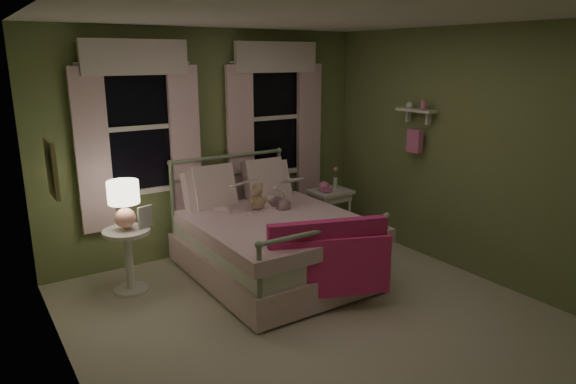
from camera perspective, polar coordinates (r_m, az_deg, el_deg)
room_shell at (r=4.31m, az=3.30°, el=1.60°), size 4.20×4.20×4.20m
bed at (r=5.49m, az=-2.01°, el=-5.44°), size 1.58×2.03×1.18m
pink_throw at (r=4.62m, az=4.65°, el=-6.48°), size 1.07×0.52×0.71m
child_left at (r=5.56m, az=-6.78°, el=0.39°), size 0.29×0.26×0.68m
child_right at (r=5.81m, az=-1.86°, el=1.53°), size 0.41×0.35×0.76m
book_left at (r=5.33m, az=-5.59°, el=0.38°), size 0.22×0.16×0.26m
book_right at (r=5.62m, az=-0.52°, el=0.74°), size 0.22×0.15×0.26m
teddy_bear at (r=5.58m, az=-3.45°, el=-0.72°), size 0.23×0.18×0.31m
nightstand_left at (r=5.33m, az=-17.33°, el=-6.37°), size 0.46×0.46×0.65m
table_lamp at (r=5.17m, az=-17.79°, el=-0.81°), size 0.30×0.30×0.47m
book_nightstand at (r=5.21m, az=-16.23°, el=-4.00°), size 0.22×0.26×0.02m
nightstand_right at (r=6.53m, az=4.69°, el=-0.65°), size 0.50×0.40×0.64m
pink_toy at (r=6.43m, az=4.05°, el=0.57°), size 0.14×0.18×0.14m
bud_vase at (r=6.58m, az=5.30°, el=1.61°), size 0.06×0.06×0.28m
window_left at (r=5.69m, az=-16.23°, el=7.54°), size 1.34×0.13×1.96m
window_right at (r=6.39m, az=-1.41°, el=8.86°), size 1.34×0.13×1.96m
wall_shelf at (r=6.05m, az=13.98°, el=7.14°), size 0.15×0.50×0.60m
framed_picture at (r=4.08m, az=-24.75°, el=2.37°), size 0.03×0.32×0.42m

